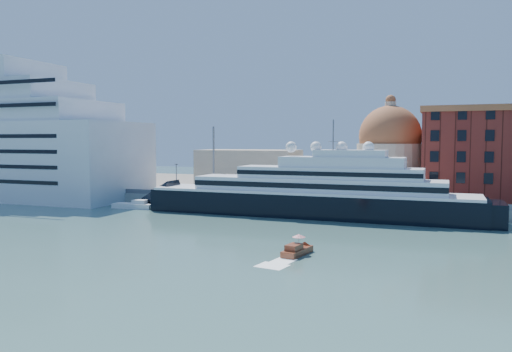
% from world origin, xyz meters
% --- Properties ---
extents(ground, '(400.00, 400.00, 0.00)m').
position_xyz_m(ground, '(0.00, 0.00, 0.00)').
color(ground, '#325752').
rests_on(ground, ground).
extents(quay, '(180.00, 10.00, 2.50)m').
position_xyz_m(quay, '(0.00, 34.00, 1.25)').
color(quay, gray).
rests_on(quay, ground).
extents(land, '(260.00, 72.00, 2.00)m').
position_xyz_m(land, '(0.00, 75.00, 1.00)').
color(land, slate).
rests_on(land, ground).
extents(quay_fence, '(180.00, 0.10, 1.20)m').
position_xyz_m(quay_fence, '(0.00, 29.50, 3.10)').
color(quay_fence, slate).
rests_on(quay_fence, quay).
extents(superyacht, '(83.62, 11.59, 24.99)m').
position_xyz_m(superyacht, '(5.62, 23.00, 4.31)').
color(superyacht, black).
rests_on(superyacht, ground).
extents(service_barge, '(10.64, 4.38, 2.33)m').
position_xyz_m(service_barge, '(-35.56, 19.83, 0.67)').
color(service_barge, white).
rests_on(service_barge, ground).
extents(water_taxi, '(3.30, 6.90, 3.14)m').
position_xyz_m(water_taxi, '(16.42, -14.73, 0.75)').
color(water_taxi, maroon).
rests_on(water_taxi, ground).
extents(church, '(66.00, 18.00, 25.50)m').
position_xyz_m(church, '(6.39, 57.72, 10.91)').
color(church, beige).
rests_on(church, land).
extents(lamp_posts, '(120.80, 2.40, 18.00)m').
position_xyz_m(lamp_posts, '(-12.67, 32.27, 9.84)').
color(lamp_posts, slate).
rests_on(lamp_posts, quay).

